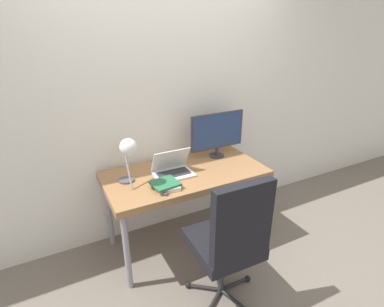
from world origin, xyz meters
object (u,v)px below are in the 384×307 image
(laptop, at_px, (173,169))
(book_stack, at_px, (166,185))
(office_chair, at_px, (230,238))
(monitor, at_px, (217,132))
(desk_lamp, at_px, (128,151))

(laptop, relative_size, book_stack, 1.46)
(office_chair, bearing_deg, monitor, 63.99)
(book_stack, bearing_deg, desk_lamp, 156.02)
(monitor, xyz_separation_m, office_chair, (-0.46, -0.95, -0.41))
(laptop, relative_size, office_chair, 0.30)
(desk_lamp, height_order, book_stack, desk_lamp)
(monitor, xyz_separation_m, book_stack, (-0.69, -0.36, -0.22))
(laptop, height_order, office_chair, office_chair)
(monitor, relative_size, book_stack, 2.47)
(laptop, bearing_deg, monitor, 16.51)
(desk_lamp, xyz_separation_m, office_chair, (0.49, -0.70, -0.49))
(office_chair, distance_m, book_stack, 0.66)
(laptop, height_order, monitor, monitor)
(laptop, distance_m, desk_lamp, 0.49)
(laptop, height_order, book_stack, laptop)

